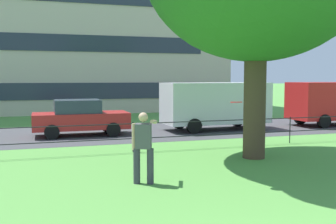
% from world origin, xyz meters
% --- Properties ---
extents(street_strip, '(80.00, 6.28, 0.01)m').
position_xyz_m(street_strip, '(0.00, 14.84, 0.00)').
color(street_strip, '#424247').
rests_on(street_strip, ground).
extents(park_fence, '(36.53, 0.04, 1.00)m').
position_xyz_m(park_fence, '(0.00, 10.05, 0.68)').
color(park_fence, black).
rests_on(park_fence, ground).
extents(person_thrower, '(0.73, 0.69, 1.67)m').
position_xyz_m(person_thrower, '(-0.65, 6.04, 0.90)').
color(person_thrower, '#383842').
rests_on(person_thrower, ground).
extents(frisbee, '(0.27, 0.27, 0.04)m').
position_xyz_m(frisbee, '(1.38, 5.37, 1.91)').
color(frisbee, red).
extents(car_red_left, '(4.00, 1.82, 1.54)m').
position_xyz_m(car_red_left, '(-1.30, 14.51, 0.78)').
color(car_red_left, red).
rests_on(car_red_left, ground).
extents(panel_van_far_left, '(5.06, 2.22, 2.24)m').
position_xyz_m(panel_van_far_left, '(5.03, 14.50, 1.27)').
color(panel_van_far_left, silver).
rests_on(panel_van_far_left, ground).
extents(apartment_building_background, '(30.91, 11.75, 16.24)m').
position_xyz_m(apartment_building_background, '(-4.58, 30.19, 8.13)').
color(apartment_building_background, beige).
rests_on(apartment_building_background, ground).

